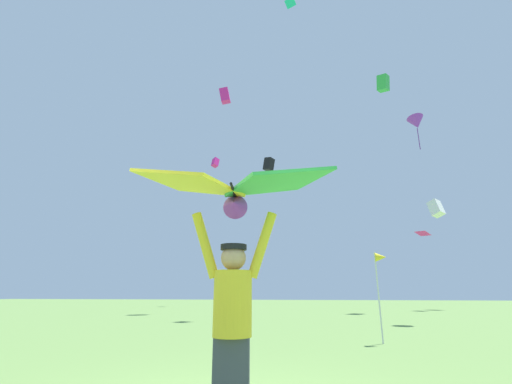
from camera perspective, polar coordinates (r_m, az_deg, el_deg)
name	(u,v)px	position (r m, az deg, el deg)	size (l,w,h in m)	color
kite_flyer_person	(232,322)	(3.21, -3.96, -20.79)	(0.81, 0.38, 1.92)	#424751
held_stunt_kite	(234,188)	(3.26, -3.68, 0.65)	(1.88, 1.10, 0.41)	black
distant_kite_teal_mid_right	(290,3)	(27.93, 5.69, 28.78)	(0.90, 0.89, 0.30)	#19B2AD
distant_kite_magenta_low_right	(215,163)	(37.71, -6.77, 4.87)	(0.89, 1.06, 1.13)	#DB2393
distant_kite_green_mid_left	(383,83)	(31.38, 20.35, 16.57)	(1.13, 1.31, 1.46)	green
distant_kite_white_high_right	(436,208)	(31.82, 27.70, -2.42)	(1.26, 1.50, 1.58)	white
distant_kite_black_high_left	(269,164)	(34.41, 2.14, 4.60)	(1.24, 1.09, 1.39)	black
distant_kite_magenta_overhead_distant	(423,233)	(28.80, 25.97, -6.13)	(0.89, 0.94, 0.46)	#DB2393
distant_kite_magenta_far_center	(225,96)	(27.69, -5.19, 15.62)	(0.91, 0.85, 1.23)	#DB2393
distant_kite_purple_low_left	(416,123)	(19.25, 25.08, 10.36)	(1.07, 1.10, 1.82)	purple
marker_flag	(380,264)	(9.56, 19.92, -11.18)	(0.30, 0.24, 2.19)	silver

